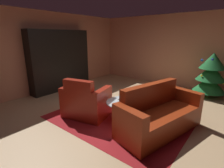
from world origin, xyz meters
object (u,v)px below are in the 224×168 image
Objects in this scene: bookshelf_unit at (64,61)px; couch_red at (159,116)px; book_stack_on_table at (124,100)px; bottle_on_table at (129,99)px; decorated_tree at (211,74)px; coffee_table at (124,103)px; armchair_red at (86,103)px.

bookshelf_unit reaches higher than couch_red.
book_stack_on_table is 0.69× the size of bottle_on_table.
bottle_on_table is at bearing -107.29° from decorated_tree.
coffee_table is at bearing -171.89° from couch_red.
decorated_tree is at bearing 72.71° from bottle_on_table.
couch_red is 0.78m from book_stack_on_table.
decorated_tree is at bearing 82.35° from couch_red.
bookshelf_unit reaches higher than book_stack_on_table.
couch_red is at bearing 16.16° from armchair_red.
book_stack_on_table is at bearing 23.20° from armchair_red.
bottle_on_table reaches higher than book_stack_on_table.
decorated_tree is (4.15, 2.25, -0.29)m from bookshelf_unit.
bookshelf_unit is 1.93× the size of armchair_red.
armchair_red is at bearing -25.84° from bookshelf_unit.
decorated_tree reaches higher than bottle_on_table.
coffee_table is 3.49× the size of book_stack_on_table.
book_stack_on_table is at bearing -172.10° from couch_red.
bottle_on_table is at bearing -161.36° from couch_red.
decorated_tree is at bearing 68.98° from coffee_table.
armchair_red is (2.19, -1.06, -0.66)m from bookshelf_unit.
book_stack_on_table is at bearing -13.21° from bookshelf_unit.
armchair_red is 0.84× the size of decorated_tree.
bottle_on_table is at bearing 14.75° from armchair_red.
couch_red is at bearing -97.65° from decorated_tree.
coffee_table is at bearing -65.80° from book_stack_on_table.
decorated_tree is at bearing 68.94° from book_stack_on_table.
book_stack_on_table is (-0.00, 0.00, 0.07)m from coffee_table.
book_stack_on_table is (3.01, -0.71, -0.50)m from bookshelf_unit.
book_stack_on_table is 3.18m from decorated_tree.
armchair_red is at bearing -156.80° from book_stack_on_table.
bookshelf_unit is 3.15m from coffee_table.
decorated_tree reaches higher than armchair_red.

